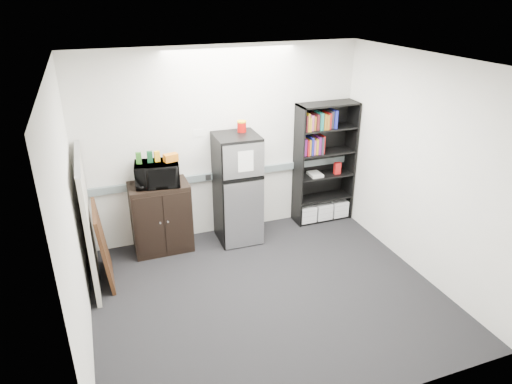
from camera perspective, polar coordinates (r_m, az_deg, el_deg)
floor at (r=5.60m, az=1.47°, el=-12.68°), size 4.00×4.00×0.00m
wall_back at (r=6.46m, az=-4.14°, el=6.00°), size 4.00×0.02×2.70m
wall_right at (r=5.90m, az=20.02°, el=2.77°), size 0.02×3.50×2.70m
wall_left at (r=4.62m, az=-22.10°, el=-3.46°), size 0.02×3.50×2.70m
ceiling at (r=4.53m, az=1.84°, el=15.83°), size 4.00×3.50×0.02m
electrical_raceway at (r=6.58m, az=-3.95°, el=2.20°), size 3.92×0.05×0.10m
wall_note at (r=6.31m, az=-7.26°, el=7.33°), size 0.14×0.00×0.10m
bookshelf at (r=7.00m, az=8.52°, el=3.45°), size 0.90×0.34×1.85m
cubicle_partition at (r=5.82m, az=-20.29°, el=-3.36°), size 0.06×1.30×1.62m
cabinet at (r=6.38m, az=-11.77°, el=-3.10°), size 0.78×0.52×0.98m
microwave at (r=6.10m, az=-12.25°, el=2.24°), size 0.61×0.45×0.31m
snack_box_a at (r=6.03m, az=-14.45°, el=4.12°), size 0.08×0.06×0.15m
snack_box_b at (r=6.05m, az=-13.14°, el=4.30°), size 0.07×0.06×0.15m
snack_box_c at (r=6.06m, az=-12.26°, el=4.37°), size 0.07×0.06×0.14m
snack_bag at (r=6.04m, az=-10.61°, el=4.25°), size 0.20×0.14×0.10m
refrigerator at (r=6.39m, az=-2.32°, el=0.39°), size 0.60×0.63×1.56m
coffee_can at (r=6.25m, az=-1.80°, el=8.31°), size 0.13×0.13×0.17m
framed_poster at (r=5.89m, az=-18.54°, el=-6.33°), size 0.14×0.76×0.98m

